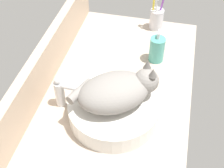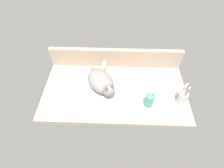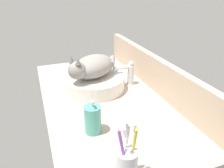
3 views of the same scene
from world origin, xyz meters
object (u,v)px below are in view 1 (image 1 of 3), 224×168
(sink_basin, at_px, (114,110))
(soap_dispenser, at_px, (157,49))
(toothbrush_cup, at_px, (157,18))
(faucet, at_px, (62,91))
(cat, at_px, (117,90))

(sink_basin, bearing_deg, soap_dispenser, -16.91)
(sink_basin, distance_m, toothbrush_cup, 0.60)
(toothbrush_cup, bearing_deg, faucet, 155.03)
(faucet, xyz_separation_m, soap_dispenser, (0.34, -0.30, -0.02))
(faucet, bearing_deg, cat, -91.73)
(faucet, relative_size, toothbrush_cup, 0.73)
(cat, distance_m, toothbrush_cup, 0.60)
(sink_basin, height_order, toothbrush_cup, toothbrush_cup)
(sink_basin, xyz_separation_m, cat, (0.01, -0.01, 0.09))
(soap_dispenser, bearing_deg, cat, 164.40)
(cat, height_order, faucet, cat)
(cat, bearing_deg, faucet, 88.27)
(cat, distance_m, faucet, 0.21)
(sink_basin, xyz_separation_m, faucet, (0.01, 0.20, 0.04))
(toothbrush_cup, bearing_deg, cat, 173.77)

